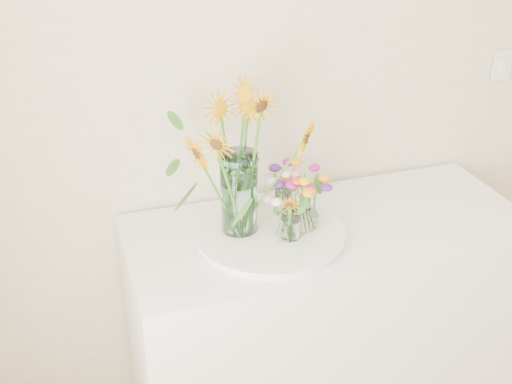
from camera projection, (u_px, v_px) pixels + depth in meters
counter at (324, 327)px, 2.42m from camera, size 1.40×0.60×0.90m
tray at (270, 235)px, 2.13m from camera, size 0.48×0.48×0.02m
mason_jar at (239, 193)px, 2.07m from camera, size 0.12×0.12×0.28m
sunflower_bouquet at (239, 159)px, 2.01m from camera, size 0.65×0.65×0.52m
small_vase_a at (291, 224)px, 2.06m from camera, size 0.07×0.07×0.11m
wildflower_posy_a at (291, 212)px, 2.04m from camera, size 0.20×0.20×0.20m
small_vase_b at (306, 211)px, 2.11m from camera, size 0.12×0.12×0.14m
wildflower_posy_b at (306, 199)px, 2.09m from camera, size 0.19×0.19×0.23m
small_vase_c at (284, 200)px, 2.21m from camera, size 0.06×0.06×0.11m
wildflower_posy_c at (284, 188)px, 2.19m from camera, size 0.19×0.19×0.20m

